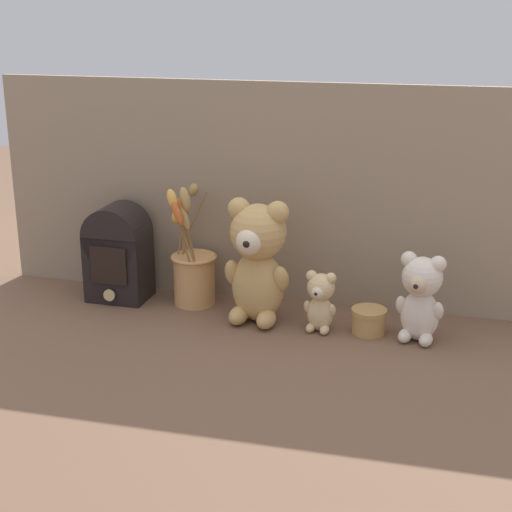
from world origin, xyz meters
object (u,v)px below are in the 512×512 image
(teddy_bear_large, at_px, (257,259))
(teddy_bear_medium, at_px, (421,296))
(flower_vase, at_px, (193,269))
(vintage_radio, at_px, (118,251))
(teddy_bear_small, at_px, (320,300))
(decorative_tin_tall, at_px, (369,321))

(teddy_bear_large, distance_m, teddy_bear_medium, 0.39)
(flower_vase, bearing_deg, vintage_radio, -177.32)
(teddy_bear_small, bearing_deg, vintage_radio, 171.49)
(teddy_bear_large, relative_size, vintage_radio, 1.21)
(decorative_tin_tall, bearing_deg, teddy_bear_large, 178.94)
(teddy_bear_large, height_order, teddy_bear_medium, teddy_bear_large)
(teddy_bear_large, xyz_separation_m, decorative_tin_tall, (0.27, -0.01, -0.13))
(flower_vase, height_order, vintage_radio, flower_vase)
(vintage_radio, bearing_deg, teddy_bear_large, -8.75)
(teddy_bear_large, bearing_deg, vintage_radio, 171.25)
(teddy_bear_medium, height_order, decorative_tin_tall, teddy_bear_medium)
(teddy_bear_medium, bearing_deg, teddy_bear_small, -179.50)
(teddy_bear_small, relative_size, vintage_radio, 0.59)
(vintage_radio, height_order, decorative_tin_tall, vintage_radio)
(teddy_bear_medium, relative_size, teddy_bear_small, 1.41)
(flower_vase, bearing_deg, decorative_tin_tall, -9.15)
(teddy_bear_small, relative_size, flower_vase, 0.46)
(teddy_bear_medium, bearing_deg, decorative_tin_tall, 172.67)
(teddy_bear_large, xyz_separation_m, teddy_bear_small, (0.16, -0.02, -0.08))
(teddy_bear_small, bearing_deg, flower_vase, 165.25)
(teddy_bear_large, bearing_deg, teddy_bear_small, -7.90)
(teddy_bear_large, distance_m, flower_vase, 0.21)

